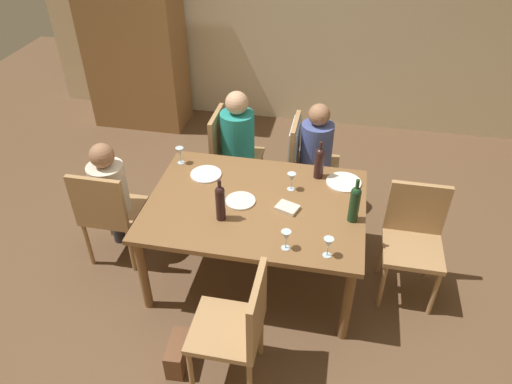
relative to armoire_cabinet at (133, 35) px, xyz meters
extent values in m
plane|color=brown|center=(1.92, -2.35, -1.10)|extent=(10.00, 10.00, 0.00)
cube|color=beige|center=(1.92, 0.45, 0.25)|extent=(6.40, 0.12, 2.70)
cube|color=olive|center=(0.00, 0.00, -0.05)|extent=(1.10, 0.56, 2.10)
cube|color=brown|center=(1.92, -2.35, -0.39)|extent=(1.64, 1.20, 0.04)
cylinder|color=brown|center=(1.17, -2.88, -0.75)|extent=(0.07, 0.07, 0.68)
cylinder|color=brown|center=(2.67, -2.88, -0.75)|extent=(0.07, 0.07, 0.68)
cylinder|color=brown|center=(1.17, -1.82, -0.75)|extent=(0.07, 0.07, 0.68)
cylinder|color=brown|center=(2.67, -1.82, -0.75)|extent=(0.07, 0.07, 0.68)
cylinder|color=#A87F51|center=(1.74, -1.18, -0.88)|extent=(0.04, 0.04, 0.44)
cylinder|color=#A87F51|center=(1.74, -1.56, -0.88)|extent=(0.04, 0.04, 0.44)
cylinder|color=#A87F51|center=(1.36, -1.18, -0.88)|extent=(0.04, 0.04, 0.44)
cylinder|color=#A87F51|center=(1.36, -1.56, -0.88)|extent=(0.04, 0.04, 0.44)
cube|color=#A87F51|center=(1.55, -1.37, -0.64)|extent=(0.44, 0.44, 0.04)
cube|color=#A87F51|center=(1.35, -1.37, -0.40)|extent=(0.04, 0.44, 0.44)
cylinder|color=#A87F51|center=(2.48, -1.18, -0.88)|extent=(0.04, 0.04, 0.44)
cylinder|color=#A87F51|center=(2.48, -1.56, -0.88)|extent=(0.04, 0.04, 0.44)
cylinder|color=#A87F51|center=(2.10, -1.18, -0.88)|extent=(0.04, 0.04, 0.44)
cylinder|color=#A87F51|center=(2.10, -1.56, -0.88)|extent=(0.04, 0.04, 0.44)
cube|color=#A87F51|center=(2.29, -1.37, -0.64)|extent=(0.44, 0.44, 0.04)
cube|color=#A87F51|center=(2.09, -1.37, -0.40)|extent=(0.04, 0.44, 0.44)
cube|color=#ADC6D6|center=(2.09, -1.37, -0.38)|extent=(0.07, 0.40, 0.31)
cylinder|color=#A87F51|center=(0.53, -2.16, -0.88)|extent=(0.04, 0.04, 0.44)
cylinder|color=#A87F51|center=(0.91, -2.16, -0.88)|extent=(0.04, 0.04, 0.44)
cylinder|color=#A87F51|center=(0.53, -2.54, -0.88)|extent=(0.04, 0.04, 0.44)
cylinder|color=#A87F51|center=(0.91, -2.54, -0.88)|extent=(0.04, 0.04, 0.44)
cube|color=#A87F51|center=(0.72, -2.35, -0.64)|extent=(0.44, 0.44, 0.04)
cube|color=#A87F51|center=(0.72, -2.55, -0.40)|extent=(0.44, 0.04, 0.44)
cylinder|color=#A87F51|center=(3.31, -2.54, -0.88)|extent=(0.04, 0.04, 0.44)
cylinder|color=#A87F51|center=(2.93, -2.54, -0.88)|extent=(0.04, 0.04, 0.44)
cylinder|color=#A87F51|center=(3.31, -2.16, -0.88)|extent=(0.04, 0.04, 0.44)
cylinder|color=#A87F51|center=(2.93, -2.16, -0.88)|extent=(0.04, 0.04, 0.44)
cube|color=#A87F51|center=(3.12, -2.35, -0.64)|extent=(0.44, 0.44, 0.04)
cube|color=#A87F51|center=(3.12, -2.15, -0.40)|extent=(0.44, 0.04, 0.44)
cylinder|color=#A87F51|center=(1.73, -3.52, -0.88)|extent=(0.04, 0.04, 0.44)
cylinder|color=#A87F51|center=(1.73, -3.14, -0.88)|extent=(0.04, 0.04, 0.44)
cylinder|color=#A87F51|center=(2.11, -3.52, -0.88)|extent=(0.04, 0.04, 0.44)
cylinder|color=#A87F51|center=(2.11, -3.14, -0.88)|extent=(0.04, 0.04, 0.44)
cube|color=#A87F51|center=(1.92, -3.33, -0.64)|extent=(0.44, 0.44, 0.04)
cube|color=#A87F51|center=(2.12, -3.33, -0.40)|extent=(0.04, 0.44, 0.44)
cylinder|color=#33333D|center=(1.70, -1.28, -0.87)|extent=(0.12, 0.12, 0.46)
cylinder|color=#33333D|center=(1.70, -1.46, -0.87)|extent=(0.12, 0.12, 0.46)
cylinder|color=teal|center=(1.55, -1.37, -0.40)|extent=(0.31, 0.31, 0.48)
sphere|color=tan|center=(1.55, -1.37, -0.05)|extent=(0.21, 0.21, 0.21)
cylinder|color=#33333D|center=(2.42, -1.28, -0.87)|extent=(0.11, 0.11, 0.46)
cylinder|color=#33333D|center=(2.42, -1.46, -0.87)|extent=(0.11, 0.11, 0.46)
cylinder|color=#475699|center=(2.29, -1.37, -0.41)|extent=(0.29, 0.29, 0.45)
sphere|color=#996B4C|center=(2.29, -1.37, -0.09)|extent=(0.19, 0.19, 0.19)
cylinder|color=#33333D|center=(0.63, -2.21, -0.87)|extent=(0.11, 0.11, 0.46)
cylinder|color=#33333D|center=(0.81, -2.21, -0.87)|extent=(0.11, 0.11, 0.46)
cylinder|color=beige|center=(0.72, -2.35, -0.42)|extent=(0.29, 0.29, 0.44)
sphere|color=#996B4C|center=(0.72, -2.35, -0.10)|extent=(0.19, 0.19, 0.19)
cylinder|color=black|center=(2.35, -1.91, -0.27)|extent=(0.08, 0.08, 0.21)
sphere|color=black|center=(2.35, -1.91, -0.15)|extent=(0.08, 0.08, 0.08)
cylinder|color=black|center=(2.35, -1.91, -0.09)|extent=(0.03, 0.03, 0.09)
cylinder|color=#19381E|center=(2.64, -2.41, -0.25)|extent=(0.07, 0.07, 0.24)
sphere|color=#19381E|center=(2.64, -2.41, -0.12)|extent=(0.07, 0.07, 0.07)
cylinder|color=#19381E|center=(2.64, -2.41, -0.07)|extent=(0.03, 0.03, 0.09)
cylinder|color=black|center=(1.71, -2.58, -0.26)|extent=(0.07, 0.07, 0.24)
sphere|color=black|center=(1.71, -2.58, -0.13)|extent=(0.07, 0.07, 0.07)
cylinder|color=black|center=(1.71, -2.58, -0.08)|extent=(0.03, 0.03, 0.08)
cylinder|color=silver|center=(2.21, -2.80, -0.37)|extent=(0.06, 0.06, 0.00)
cylinder|color=silver|center=(2.21, -2.80, -0.33)|extent=(0.01, 0.01, 0.07)
cone|color=silver|center=(2.21, -2.80, -0.26)|extent=(0.07, 0.07, 0.07)
cylinder|color=silver|center=(1.19, -1.93, -0.37)|extent=(0.06, 0.06, 0.00)
cylinder|color=silver|center=(1.19, -1.93, -0.33)|extent=(0.01, 0.01, 0.07)
cone|color=silver|center=(1.19, -1.93, -0.26)|extent=(0.07, 0.07, 0.07)
cylinder|color=silver|center=(2.15, -2.13, -0.37)|extent=(0.06, 0.06, 0.00)
cylinder|color=silver|center=(2.15, -2.13, -0.33)|extent=(0.01, 0.01, 0.07)
cone|color=silver|center=(2.15, -2.13, -0.26)|extent=(0.07, 0.07, 0.07)
cylinder|color=silver|center=(2.49, -2.82, -0.37)|extent=(0.06, 0.06, 0.00)
cylinder|color=silver|center=(2.49, -2.82, -0.33)|extent=(0.01, 0.01, 0.07)
cone|color=silver|center=(2.49, -2.82, -0.26)|extent=(0.07, 0.07, 0.07)
cylinder|color=white|center=(1.45, -2.07, -0.37)|extent=(0.25, 0.25, 0.01)
cylinder|color=white|center=(2.56, -1.96, -0.37)|extent=(0.28, 0.28, 0.01)
cylinder|color=silver|center=(1.80, -2.36, -0.37)|extent=(0.23, 0.23, 0.01)
cube|color=beige|center=(2.16, -2.38, -0.36)|extent=(0.19, 0.17, 0.03)
cube|color=brown|center=(1.57, -3.33, -0.99)|extent=(0.14, 0.29, 0.22)
camera|label=1|loc=(2.48, -5.16, 1.86)|focal=33.73mm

